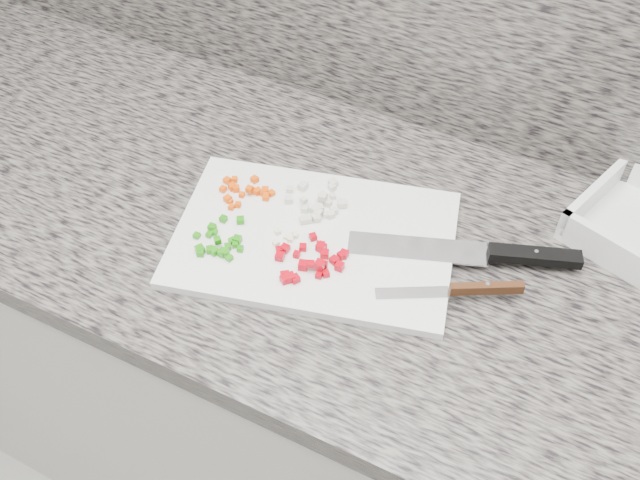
{
  "coord_description": "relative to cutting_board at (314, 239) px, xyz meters",
  "views": [
    {
      "loc": [
        0.25,
        0.77,
        1.69
      ],
      "look_at": [
        -0.06,
        1.38,
        0.93
      ],
      "focal_mm": 40.0,
      "sensor_mm": 36.0,
      "label": 1
    }
  ],
  "objects": [
    {
      "name": "cabinet",
      "position": [
        0.08,
        0.04,
        -0.48
      ],
      "size": [
        3.92,
        0.62,
        0.86
      ],
      "primitive_type": "cube",
      "color": "silver",
      "rests_on": "ground"
    },
    {
      "name": "red_pepper_pile",
      "position": [
        0.02,
        -0.05,
        0.01
      ],
      "size": [
        0.1,
        0.1,
        0.02
      ],
      "color": "#B70211",
      "rests_on": "cutting_board"
    },
    {
      "name": "carrot_pile",
      "position": [
        -0.14,
        0.03,
        0.01
      ],
      "size": [
        0.09,
        0.08,
        0.02
      ],
      "color": "#E74C05",
      "rests_on": "cutting_board"
    },
    {
      "name": "green_pepper_pile",
      "position": [
        -0.11,
        -0.08,
        0.01
      ],
      "size": [
        0.08,
        0.1,
        0.02
      ],
      "color": "#1E810B",
      "rests_on": "cutting_board"
    },
    {
      "name": "onion_pile",
      "position": [
        -0.02,
        0.06,
        0.01
      ],
      "size": [
        0.1,
        0.11,
        0.02
      ],
      "color": "beige",
      "rests_on": "cutting_board"
    },
    {
      "name": "chef_knife",
      "position": [
        0.25,
        0.08,
        0.01
      ],
      "size": [
        0.33,
        0.15,
        0.02
      ],
      "rotation": [
        0.0,
        0.0,
        0.35
      ],
      "color": "white",
      "rests_on": "cutting_board"
    },
    {
      "name": "paring_knife",
      "position": [
        0.24,
        0.0,
        0.01
      ],
      "size": [
        0.19,
        0.11,
        0.02
      ],
      "rotation": [
        0.0,
        0.0,
        0.5
      ],
      "color": "white",
      "rests_on": "cutting_board"
    },
    {
      "name": "cutting_board",
      "position": [
        0.0,
        0.0,
        0.0
      ],
      "size": [
        0.47,
        0.37,
        0.01
      ],
      "primitive_type": "cube",
      "rotation": [
        0.0,
        0.0,
        0.25
      ],
      "color": "white",
      "rests_on": "countertop"
    },
    {
      "name": "countertop",
      "position": [
        0.08,
        0.04,
        -0.03
      ],
      "size": [
        3.96,
        0.64,
        0.04
      ],
      "primitive_type": "cube",
      "color": "#615C55",
      "rests_on": "cabinet"
    },
    {
      "name": "garlic_pile",
      "position": [
        -0.03,
        -0.02,
        0.01
      ],
      "size": [
        0.06,
        0.04,
        0.01
      ],
      "color": "beige",
      "rests_on": "cutting_board"
    }
  ]
}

